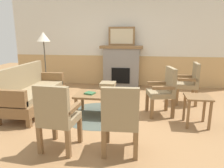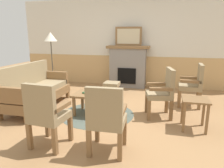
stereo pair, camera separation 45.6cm
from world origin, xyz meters
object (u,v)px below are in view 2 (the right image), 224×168
Objects in this scene: footstool at (112,85)px; armchair_near_fireplace at (163,91)px; fireplace at (128,66)px; side_table at (195,105)px; armchair_front_center at (106,117)px; coffee_table at (97,96)px; book_on_table at (88,92)px; armchair_front_left at (46,113)px; armchair_by_window_left at (193,83)px; floor_lamp_by_couch at (51,40)px; couch at (36,90)px; framed_picture at (128,36)px.

armchair_near_fireplace reaches higher than footstool.
footstool is 1.83m from armchair_near_fireplace.
fireplace is 3.16m from side_table.
coffee_table is at bearing 113.16° from armchair_front_center.
book_on_table is 1.41m from armchair_front_left.
fireplace is at bearing 116.05° from armchair_near_fireplace.
armchair_front_center reaches higher than book_on_table.
armchair_by_window_left is 1.00× the size of armchair_front_left.
armchair_near_fireplace is at bearing -21.70° from floor_lamp_by_couch.
fireplace is at bearing 55.11° from couch.
framed_picture is at bearing 95.73° from armchair_front_center.
framed_picture reaches higher than floor_lamp_by_couch.
book_on_table is at bearing 173.57° from side_table.
floor_lamp_by_couch is (-3.79, 0.43, 0.91)m from armchair_by_window_left.
couch is 1.84× the size of armchair_near_fireplace.
book_on_table is 0.46× the size of footstool.
armchair_near_fireplace is (1.48, 0.22, 0.08)m from book_on_table.
framed_picture is at bearing 116.05° from armchair_near_fireplace.
footstool is at bearing -1.25° from floor_lamp_by_couch.
book_on_table is at bearing -98.95° from fireplace.
armchair_near_fireplace is 2.27m from armchair_front_left.
couch is 3.33m from side_table.
footstool is at bearing 138.27° from armchair_near_fireplace.
book_on_table is 0.19× the size of armchair_by_window_left.
coffee_table is (1.47, -0.07, -0.01)m from couch.
framed_picture reaches higher than coffee_table.
armchair_front_left is (-0.24, -2.82, 0.25)m from footstool.
floor_lamp_by_couch reaches higher than couch.
armchair_near_fireplace is 0.58× the size of floor_lamp_by_couch.
footstool is at bearing 85.18° from armchair_front_left.
book_on_table is 0.19× the size of armchair_near_fireplace.
fireplace is at bearing 140.84° from armchair_by_window_left.
side_table is (2.04, -0.23, -0.02)m from book_on_table.
side_table is at bearing -7.14° from coffee_table.
framed_picture is 4.02m from armchair_front_left.
framed_picture is 2.49m from armchair_by_window_left.
couch reaches higher than book_on_table.
armchair_front_center is at bearing -84.27° from fireplace.
framed_picture reaches higher than armchair_by_window_left.
armchair_near_fireplace is (1.10, -2.24, -1.02)m from framed_picture.
armchair_near_fireplace and armchair_front_center have the same top height.
couch is 2.77m from armchair_near_fireplace.
framed_picture is 4.37× the size of book_on_table.
fireplace is 1.33× the size of armchair_front_left.
armchair_by_window_left is (1.76, -1.43, -1.02)m from framed_picture.
framed_picture is 1.66m from footstool.
armchair_front_left is (-0.49, -3.86, -1.02)m from framed_picture.
fireplace is at bearing 95.73° from armchair_front_center.
armchair_by_window_left is 1.26m from side_table.
fireplace is 1.33× the size of armchair_near_fireplace.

